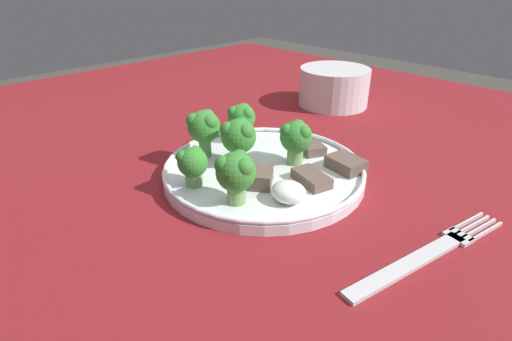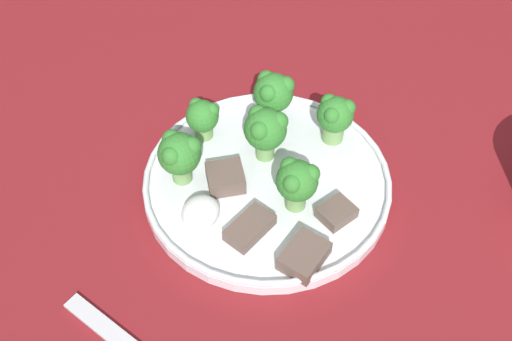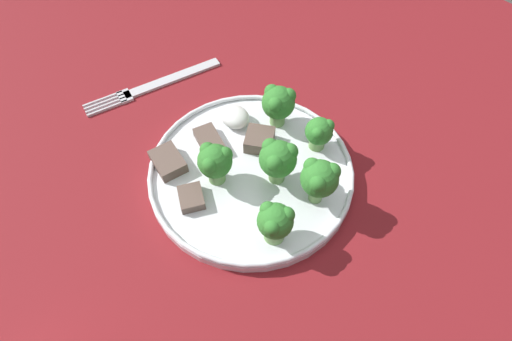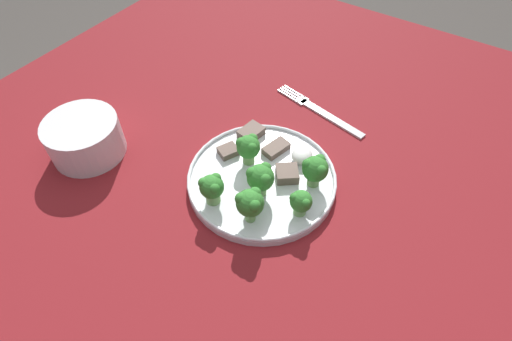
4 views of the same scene
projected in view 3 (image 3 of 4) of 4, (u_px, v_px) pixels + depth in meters
The scene contains 15 objects.
ground_plane at pixel (254, 337), 1.09m from camera, with size 8.00×8.00×0.00m, color #4C4742.
table at pixel (251, 227), 0.54m from camera, with size 1.32×1.19×0.75m.
dinner_plate at pixel (251, 172), 0.48m from camera, with size 0.25×0.25×0.02m.
fork at pixel (156, 85), 0.58m from camera, with size 0.06×0.20×0.00m.
broccoli_floret_near_rim_left at pixel (278, 103), 0.49m from camera, with size 0.04×0.04×0.06m.
broccoli_floret_center_left at pixel (278, 159), 0.44m from camera, with size 0.04×0.04×0.06m.
broccoli_floret_back_left at pixel (320, 178), 0.42m from camera, with size 0.04×0.04×0.06m.
broccoli_floret_front_left at pixel (215, 162), 0.44m from camera, with size 0.04×0.04×0.06m.
broccoli_floret_center_back at pixel (275, 222), 0.40m from camera, with size 0.04×0.04×0.05m.
broccoli_floret_mid_cluster at pixel (319, 132), 0.48m from camera, with size 0.03×0.03×0.05m.
meat_slice_front_slice at pixel (210, 141), 0.50m from camera, with size 0.05×0.04×0.01m.
meat_slice_middle_slice at pixel (191, 198), 0.45m from camera, with size 0.04×0.04×0.01m.
meat_slice_rear_slice at pixel (168, 161), 0.48m from camera, with size 0.05×0.04×0.02m.
meat_slice_edge_slice at pixel (260, 140), 0.49m from camera, with size 0.05×0.05×0.02m.
sauce_dollop at pixel (235, 117), 0.51m from camera, with size 0.04×0.03×0.02m.
Camera 3 is at (-0.19, 0.16, 1.16)m, focal length 28.00 mm.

